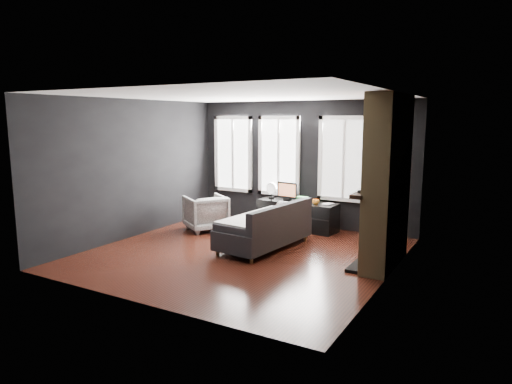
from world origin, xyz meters
The scene contains 18 objects.
floor centered at (0.00, 0.00, 0.00)m, with size 5.00×5.00×0.00m, color black.
ceiling centered at (0.00, 0.00, 2.70)m, with size 5.00×5.00×0.00m, color white.
wall_back centered at (0.00, 2.50, 1.35)m, with size 5.00×0.02×2.70m, color black.
wall_left centered at (-2.50, 0.00, 1.35)m, with size 0.02×5.00×2.70m, color black.
wall_right centered at (2.50, 0.00, 1.35)m, with size 0.02×5.00×2.70m, color black.
windows centered at (-0.45, 2.46, 2.38)m, with size 4.00×0.16×1.76m, color white, non-canonical shape.
fireplace centered at (2.30, 0.60, 1.35)m, with size 0.70×1.62×2.70m, color #93724C, non-canonical shape.
sofa centered at (0.15, 0.51, 0.42)m, with size 0.98×1.95×0.84m, color black, non-canonical shape.
stripe_pillow centered at (0.40, 0.87, 0.61)m, with size 0.08×0.33×0.33m, color gray.
armchair centered at (-1.56, 1.07, 0.40)m, with size 0.78×0.73×0.81m, color silver.
media_console centered at (0.08, 2.10, 0.30)m, with size 1.72×0.54×0.59m, color black, non-canonical shape.
monitor centered at (-0.16, 2.12, 0.81)m, with size 0.50×0.11×0.44m, color black, non-canonical shape.
desk_fan centered at (-0.58, 2.18, 0.77)m, with size 0.25×0.25×0.36m, color #989898, non-canonical shape.
mug centered at (0.54, 1.99, 0.66)m, with size 0.13×0.11×0.13m, color orange.
book centered at (0.68, 2.13, 0.71)m, with size 0.17×0.02×0.23m, color #B3AC89.
storage_box centered at (0.22, 2.04, 0.65)m, with size 0.22×0.14×0.12m, color #2C7234.
mantel_vase centered at (2.05, 1.05, 1.32)m, with size 0.17×0.18×0.17m, color gold.
mantel_clock centered at (2.05, 0.05, 1.25)m, with size 0.11×0.11×0.04m, color black.
Camera 1 is at (4.02, -6.55, 2.33)m, focal length 32.00 mm.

